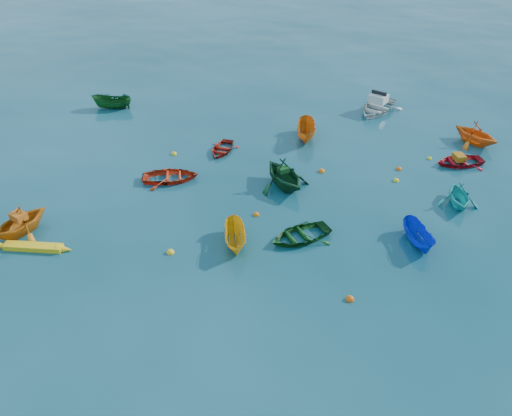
% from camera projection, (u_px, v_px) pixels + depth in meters
% --- Properties ---
extents(ground, '(160.00, 160.00, 0.00)m').
position_uv_depth(ground, '(219.00, 275.00, 22.17)').
color(ground, '#093945').
rests_on(ground, ground).
extents(dinghy_orange_w, '(3.21, 3.51, 1.57)m').
position_uv_depth(dinghy_orange_w, '(23.00, 233.00, 24.76)').
color(dinghy_orange_w, orange).
rests_on(dinghy_orange_w, ground).
extents(sampan_yellow_mid, '(2.07, 2.88, 1.05)m').
position_uv_depth(sampan_yellow_mid, '(236.00, 244.00, 23.99)').
color(sampan_yellow_mid, '#EBA714').
rests_on(sampan_yellow_mid, ground).
extents(dinghy_green_e, '(3.77, 3.78, 0.65)m').
position_uv_depth(dinghy_green_e, '(300.00, 238.00, 24.37)').
color(dinghy_green_e, '#114818').
rests_on(dinghy_green_e, ground).
extents(dinghy_cyan_se, '(2.68, 2.94, 1.32)m').
position_uv_depth(dinghy_cyan_se, '(457.00, 204.00, 26.84)').
color(dinghy_cyan_se, '#1CB2AE').
rests_on(dinghy_cyan_se, ground).
extents(dinghy_red_nw, '(3.89, 3.46, 0.67)m').
position_uv_depth(dinghy_red_nw, '(171.00, 180.00, 28.91)').
color(dinghy_red_nw, red).
rests_on(dinghy_red_nw, ground).
extents(sampan_orange_n, '(1.97, 3.43, 1.25)m').
position_uv_depth(sampan_orange_n, '(306.00, 139.00, 33.30)').
color(sampan_orange_n, '#CF6713').
rests_on(sampan_orange_n, ground).
extents(dinghy_green_n, '(4.47, 4.44, 1.78)m').
position_uv_depth(dinghy_green_n, '(284.00, 186.00, 28.34)').
color(dinghy_green_n, '#0F4322').
rests_on(dinghy_green_n, ground).
extents(dinghy_red_ne, '(3.57, 3.24, 0.61)m').
position_uv_depth(dinghy_red_ne, '(459.00, 164.00, 30.45)').
color(dinghy_red_ne, '#B60F1A').
rests_on(dinghy_red_ne, ground).
extents(sampan_blue_far, '(2.11, 2.77, 1.01)m').
position_uv_depth(sampan_blue_far, '(417.00, 243.00, 24.07)').
color(sampan_blue_far, '#1031CB').
rests_on(sampan_blue_far, ground).
extents(dinghy_red_far, '(1.93, 2.61, 0.52)m').
position_uv_depth(dinghy_red_far, '(222.00, 151.00, 31.81)').
color(dinghy_red_far, '#AA1A0E').
rests_on(dinghy_red_far, ground).
extents(dinghy_orange_far, '(3.99, 3.87, 1.60)m').
position_uv_depth(dinghy_orange_far, '(473.00, 143.00, 32.73)').
color(dinghy_orange_far, orange).
rests_on(dinghy_orange_far, ground).
extents(sampan_green_far, '(3.13, 1.93, 1.13)m').
position_uv_depth(sampan_green_far, '(113.00, 108.00, 37.43)').
color(sampan_green_far, '#114B19').
rests_on(sampan_green_far, ground).
extents(kayak_yellow, '(3.52, 1.37, 0.34)m').
position_uv_depth(kayak_yellow, '(34.00, 249.00, 23.70)').
color(kayak_yellow, yellow).
rests_on(kayak_yellow, ground).
extents(motorboat_white, '(4.04, 4.79, 1.45)m').
position_uv_depth(motorboat_white, '(377.00, 111.00, 37.02)').
color(motorboat_white, silver).
rests_on(motorboat_white, ground).
extents(tarp_orange_a, '(0.85, 0.72, 0.36)m').
position_uv_depth(tarp_orange_a, '(19.00, 216.00, 24.25)').
color(tarp_orange_a, '#D55F15').
rests_on(tarp_orange_a, dinghy_orange_w).
extents(tarp_green_b, '(0.71, 0.71, 0.28)m').
position_uv_depth(tarp_green_b, '(283.00, 170.00, 27.83)').
color(tarp_green_b, '#124B1B').
rests_on(tarp_green_b, dinghy_green_n).
extents(tarp_orange_b, '(0.86, 0.93, 0.37)m').
position_uv_depth(tarp_orange_b, '(459.00, 157.00, 30.16)').
color(tarp_orange_b, '#B26A12').
rests_on(tarp_orange_b, dinghy_red_ne).
extents(buoy_ye_a, '(0.38, 0.38, 0.38)m').
position_uv_depth(buoy_ye_a, '(170.00, 253.00, 23.47)').
color(buoy_ye_a, yellow).
rests_on(buoy_ye_a, ground).
extents(buoy_or_b, '(0.37, 0.37, 0.37)m').
position_uv_depth(buoy_or_b, '(350.00, 300.00, 20.94)').
color(buoy_or_b, '#E3520C').
rests_on(buoy_or_b, ground).
extents(buoy_or_c, '(0.33, 0.33, 0.33)m').
position_uv_depth(buoy_or_c, '(256.00, 215.00, 26.01)').
color(buoy_or_c, orange).
rests_on(buoy_or_c, ground).
extents(buoy_ye_c, '(0.34, 0.34, 0.34)m').
position_uv_depth(buoy_ye_c, '(396.00, 181.00, 28.82)').
color(buoy_ye_c, yellow).
rests_on(buoy_ye_c, ground).
extents(buoy_or_d, '(0.34, 0.34, 0.34)m').
position_uv_depth(buoy_or_d, '(399.00, 169.00, 29.91)').
color(buoy_or_d, '#F35C0D').
rests_on(buoy_or_d, ground).
extents(buoy_ye_d, '(0.36, 0.36, 0.36)m').
position_uv_depth(buoy_ye_d, '(174.00, 154.00, 31.48)').
color(buoy_ye_d, yellow).
rests_on(buoy_ye_d, ground).
extents(buoy_or_e, '(0.39, 0.39, 0.39)m').
position_uv_depth(buoy_or_e, '(321.00, 172.00, 29.70)').
color(buoy_or_e, orange).
rests_on(buoy_or_e, ground).
extents(buoy_ye_e, '(0.29, 0.29, 0.29)m').
position_uv_depth(buoy_ye_e, '(429.00, 159.00, 30.98)').
color(buoy_ye_e, yellow).
rests_on(buoy_ye_e, ground).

